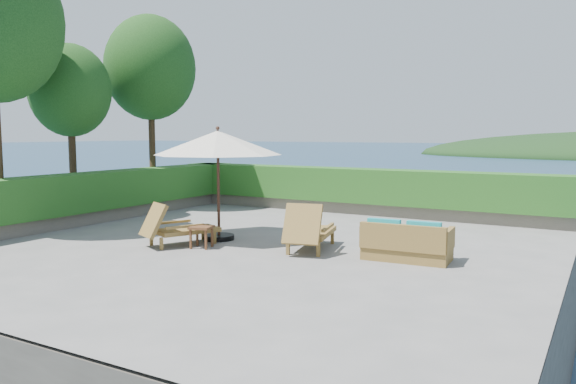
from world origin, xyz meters
The scene contains 14 objects.
ground centered at (0.00, 0.00, 0.00)m, with size 12.00×12.00×0.00m, color gray.
foundation centered at (0.00, 0.00, -1.55)m, with size 12.00×12.00×3.00m, color #5C5549.
ocean centered at (0.00, 0.00, -3.00)m, with size 600.00×600.00×0.00m, color #152544.
planter_wall_far centered at (0.00, 5.60, 0.18)m, with size 12.00×0.60×0.36m, color gray.
planter_wall_left centered at (-5.60, 0.00, 0.18)m, with size 0.60×12.00×0.36m, color gray.
hedge_far centered at (0.00, 5.60, 0.85)m, with size 12.40×0.90×1.00m, color #214714.
hedge_left centered at (-5.60, 0.00, 0.85)m, with size 0.90×12.40×1.00m, color #214714.
tree_mid centered at (-6.40, 0.50, 3.55)m, with size 2.20×2.20×4.83m.
tree_far centered at (-6.00, 3.20, 4.40)m, with size 2.80×2.80×6.03m.
patio_umbrella centered at (-1.12, 0.13, 2.16)m, with size 3.39×3.39×2.56m.
lounge_left centered at (-1.50, -0.87, 0.40)m, with size 1.31×1.77×0.94m.
lounge_right centered at (1.22, 0.07, 0.43)m, with size 1.12×1.90×1.03m.
side_table centered at (-0.88, -0.81, 0.38)m, with size 0.54×0.54×0.46m.
wicker_loveseat centered at (3.23, 0.21, 0.31)m, with size 1.69×0.95×0.80m.
Camera 1 is at (6.49, -9.97, 2.41)m, focal length 35.00 mm.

